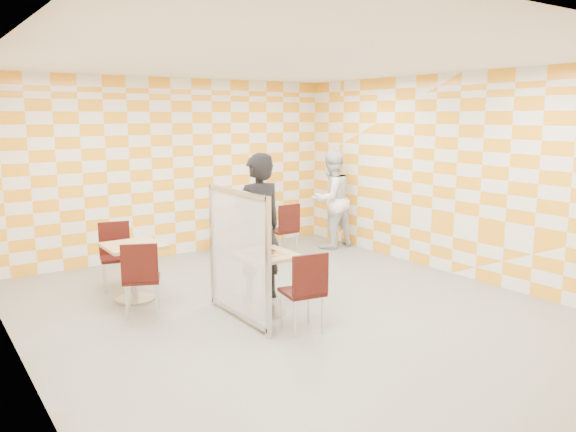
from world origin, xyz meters
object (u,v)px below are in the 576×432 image
at_px(empty_table, 134,262).
at_px(chair_empty_far, 116,250).
at_px(man_white, 331,199).
at_px(soda_bottle, 259,202).
at_px(second_table, 256,222).
at_px(chair_empty_near, 141,274).
at_px(main_table, 265,273).
at_px(chair_second_side, 239,223).
at_px(sport_bottle, 244,204).
at_px(chair_second_front, 286,226).
at_px(partition, 238,255).
at_px(chair_main_front, 306,286).
at_px(man_dark, 258,227).

relative_size(empty_table, chair_empty_far, 0.81).
xyz_separation_m(man_white, soda_bottle, (-1.12, 0.69, -0.03)).
distance_m(second_table, soda_bottle, 0.37).
bearing_deg(chair_empty_near, soda_bottle, 37.08).
height_order(main_table, chair_second_side, chair_second_side).
bearing_deg(sport_bottle, chair_empty_far, -159.70).
distance_m(chair_second_front, partition, 3.02).
xyz_separation_m(chair_empty_near, sport_bottle, (2.73, 2.31, 0.29)).
height_order(second_table, soda_bottle, soda_bottle).
relative_size(main_table, second_table, 1.00).
xyz_separation_m(chair_second_front, chair_second_side, (-0.52, 0.67, 0.00)).
bearing_deg(partition, chair_empty_far, 110.84).
bearing_deg(main_table, partition, -179.02).
relative_size(chair_second_side, partition, 0.60).
relative_size(main_table, soda_bottle, 3.26).
bearing_deg(chair_second_front, sport_bottle, 108.61).
relative_size(chair_main_front, chair_empty_far, 1.00).
bearing_deg(man_dark, chair_second_side, -115.32).
xyz_separation_m(second_table, man_dark, (-1.42, -2.39, 0.45)).
height_order(main_table, chair_empty_near, chair_empty_near).
xyz_separation_m(main_table, second_table, (1.65, 2.92, 0.00)).
relative_size(empty_table, chair_second_front, 0.81).
height_order(second_table, man_white, man_white).
bearing_deg(chair_second_side, empty_table, -149.10).
relative_size(second_table, empty_table, 1.00).
height_order(chair_second_front, man_white, man_white).
bearing_deg(sport_bottle, soda_bottle, -3.84).
xyz_separation_m(main_table, chair_second_side, (1.23, 2.80, 0.04)).
height_order(main_table, chair_empty_far, chair_empty_far).
height_order(empty_table, chair_empty_near, chair_empty_near).
xyz_separation_m(empty_table, soda_bottle, (2.88, 1.61, 0.34)).
distance_m(chair_empty_far, man_dark, 2.10).
distance_m(chair_second_front, sport_bottle, 0.98).
height_order(empty_table, chair_main_front, chair_main_front).
xyz_separation_m(second_table, sport_bottle, (-0.19, 0.10, 0.33)).
bearing_deg(chair_main_front, soda_bottle, 65.63).
bearing_deg(main_table, soda_bottle, 59.77).
distance_m(chair_empty_near, partition, 1.19).
height_order(chair_second_front, chair_empty_near, same).
bearing_deg(chair_main_front, chair_second_side, 71.63).
bearing_deg(empty_table, chair_empty_far, 92.20).
bearing_deg(sport_bottle, empty_table, -147.77).
height_order(main_table, chair_second_front, chair_second_front).
xyz_separation_m(chair_empty_far, man_white, (4.02, 0.25, 0.34)).
bearing_deg(sport_bottle, chair_second_front, -71.39).
xyz_separation_m(second_table, chair_second_front, (0.10, -0.78, 0.04)).
height_order(chair_empty_near, sport_bottle, sport_bottle).
bearing_deg(chair_second_side, second_table, 15.52).
xyz_separation_m(chair_second_side, soda_bottle, (0.52, 0.20, 0.31)).
height_order(empty_table, chair_empty_far, chair_empty_far).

